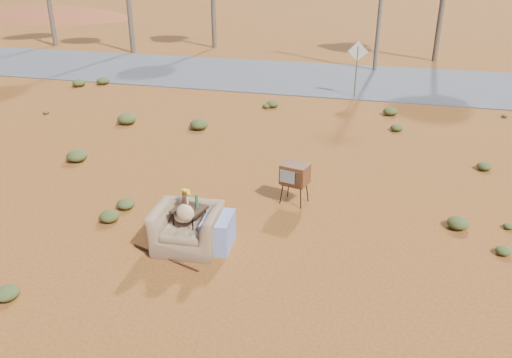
# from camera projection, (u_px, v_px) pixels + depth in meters

# --- Properties ---
(ground) EXTENTS (140.00, 140.00, 0.00)m
(ground) POSITION_uv_depth(u_px,v_px,m) (222.00, 242.00, 9.76)
(ground) COLOR #98551E
(ground) RESTS_ON ground
(highway) EXTENTS (140.00, 7.00, 0.04)m
(highway) POSITION_uv_depth(u_px,v_px,m) (327.00, 78.00, 22.99)
(highway) COLOR #565659
(highway) RESTS_ON ground
(dirt_mound) EXTENTS (26.00, 18.00, 2.00)m
(dirt_mound) POSITION_uv_depth(u_px,v_px,m) (37.00, 18.00, 46.99)
(dirt_mound) COLOR #9C3E25
(dirt_mound) RESTS_ON ground
(armchair) EXTENTS (1.51, 1.04, 1.08)m
(armchair) POSITION_uv_depth(u_px,v_px,m) (193.00, 223.00, 9.41)
(armchair) COLOR #87694A
(armchair) RESTS_ON ground
(tv_unit) EXTENTS (0.67, 0.59, 0.93)m
(tv_unit) POSITION_uv_depth(u_px,v_px,m) (295.00, 175.00, 11.06)
(tv_unit) COLOR black
(tv_unit) RESTS_ON ground
(side_table) EXTENTS (0.64, 0.64, 1.09)m
(side_table) POSITION_uv_depth(u_px,v_px,m) (188.00, 206.00, 9.40)
(side_table) COLOR #331F12
(side_table) RESTS_ON ground
(rusty_bar) EXTENTS (1.53, 0.55, 0.04)m
(rusty_bar) POSITION_uv_depth(u_px,v_px,m) (165.00, 257.00, 9.22)
(rusty_bar) COLOR #4B2214
(rusty_bar) RESTS_ON ground
(road_sign) EXTENTS (0.78, 0.06, 2.19)m
(road_sign) POSITION_uv_depth(u_px,v_px,m) (357.00, 59.00, 19.38)
(road_sign) COLOR brown
(road_sign) RESTS_ON ground
(scrub_patch) EXTENTS (17.49, 8.07, 0.33)m
(scrub_patch) POSITION_uv_depth(u_px,v_px,m) (245.00, 154.00, 13.79)
(scrub_patch) COLOR #475023
(scrub_patch) RESTS_ON ground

